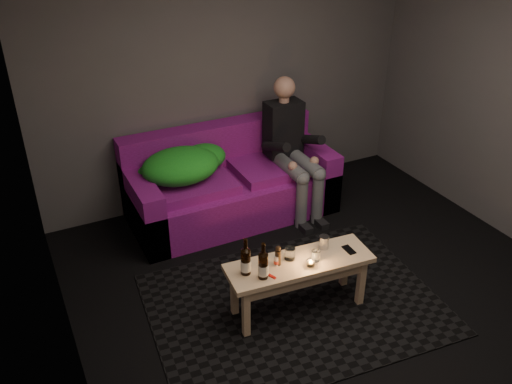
% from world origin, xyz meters
% --- Properties ---
extents(floor, '(4.50, 4.50, 0.00)m').
position_xyz_m(floor, '(0.00, 0.00, 0.00)').
color(floor, black).
rests_on(floor, ground).
extents(room, '(4.50, 4.50, 4.50)m').
position_xyz_m(room, '(0.00, 0.47, 1.64)').
color(room, silver).
rests_on(room, ground).
extents(rug, '(2.41, 1.84, 0.01)m').
position_xyz_m(rug, '(-0.34, 0.28, 0.01)').
color(rug, black).
rests_on(rug, floor).
extents(sofa, '(2.03, 0.91, 0.87)m').
position_xyz_m(sofa, '(-0.22, 1.82, 0.32)').
color(sofa, '#6C0E5B').
rests_on(sofa, floor).
extents(green_blanket, '(0.89, 0.61, 0.30)m').
position_xyz_m(green_blanket, '(-0.69, 1.81, 0.66)').
color(green_blanket, '#188626').
rests_on(green_blanket, sofa).
extents(person, '(0.37, 0.84, 1.35)m').
position_xyz_m(person, '(0.39, 1.65, 0.70)').
color(person, black).
rests_on(person, sofa).
extents(coffee_table, '(1.16, 0.46, 0.46)m').
position_xyz_m(coffee_table, '(-0.34, 0.23, 0.38)').
color(coffee_table, tan).
rests_on(coffee_table, rug).
extents(beer_bottle_a, '(0.08, 0.08, 0.30)m').
position_xyz_m(beer_bottle_a, '(-0.77, 0.28, 0.58)').
color(beer_bottle_a, black).
rests_on(beer_bottle_a, coffee_table).
extents(beer_bottle_b, '(0.08, 0.08, 0.30)m').
position_xyz_m(beer_bottle_b, '(-0.68, 0.18, 0.57)').
color(beer_bottle_b, black).
rests_on(beer_bottle_b, coffee_table).
extents(salt_shaker, '(0.05, 0.05, 0.08)m').
position_xyz_m(salt_shaker, '(-0.52, 0.27, 0.51)').
color(salt_shaker, silver).
rests_on(salt_shaker, coffee_table).
extents(pepper_mill, '(0.06, 0.06, 0.12)m').
position_xyz_m(pepper_mill, '(-0.51, 0.27, 0.53)').
color(pepper_mill, black).
rests_on(pepper_mill, coffee_table).
extents(tumbler_back, '(0.09, 0.09, 0.10)m').
position_xyz_m(tumbler_back, '(-0.39, 0.29, 0.51)').
color(tumbler_back, white).
rests_on(tumbler_back, coffee_table).
extents(tealight, '(0.06, 0.06, 0.04)m').
position_xyz_m(tealight, '(-0.30, 0.15, 0.49)').
color(tealight, white).
rests_on(tealight, coffee_table).
extents(tumbler_front, '(0.09, 0.09, 0.08)m').
position_xyz_m(tumbler_front, '(-0.23, 0.19, 0.51)').
color(tumbler_front, white).
rests_on(tumbler_front, coffee_table).
extents(steel_cup, '(0.09, 0.09, 0.11)m').
position_xyz_m(steel_cup, '(-0.08, 0.30, 0.52)').
color(steel_cup, '#B3B4BA').
rests_on(steel_cup, coffee_table).
extents(smartphone, '(0.06, 0.13, 0.01)m').
position_xyz_m(smartphone, '(0.08, 0.18, 0.47)').
color(smartphone, black).
rests_on(smartphone, coffee_table).
extents(red_lighter, '(0.04, 0.07, 0.01)m').
position_xyz_m(red_lighter, '(-0.62, 0.15, 0.47)').
color(red_lighter, '#B7130B').
rests_on(red_lighter, coffee_table).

